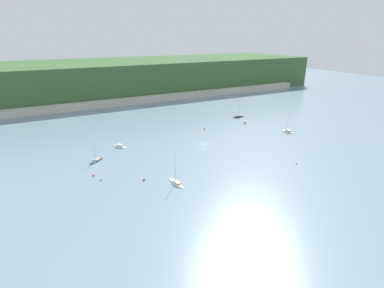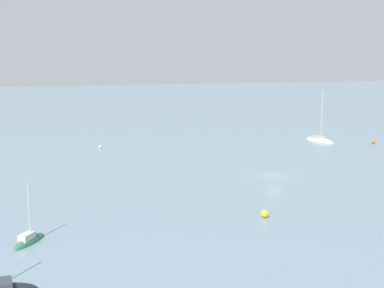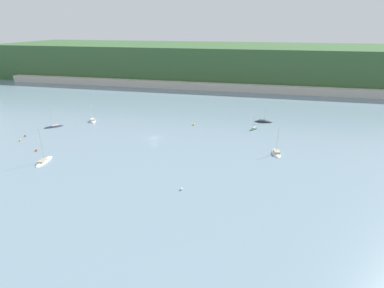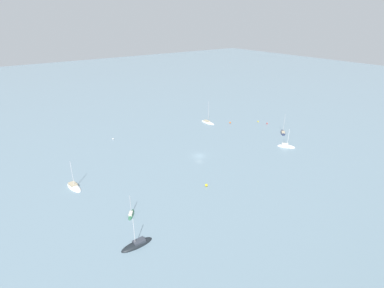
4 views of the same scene
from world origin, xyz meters
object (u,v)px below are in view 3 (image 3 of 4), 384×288
Objects in this scene: sailboat_2 at (263,122)px; mooring_buoy_1 at (20,140)px; sailboat_0 at (93,121)px; sailboat_3 at (276,153)px; sailboat_4 at (54,127)px; sailboat_5 at (254,129)px; mooring_buoy_2 at (194,124)px; sailboat_1 at (44,162)px; mooring_buoy_4 at (25,136)px; mooring_buoy_3 at (181,189)px; mooring_buoy_0 at (36,150)px.

mooring_buoy_1 is at bearing -154.86° from sailboat_2.
sailboat_3 reaches higher than sailboat_0.
sailboat_5 is at bearing 148.52° from sailboat_4.
mooring_buoy_2 is (-26.14, 0.45, 0.32)m from sailboat_5.
sailboat_1 is 30.12m from mooring_buoy_4.
sailboat_0 is 74.83m from mooring_buoy_3.
mooring_buoy_0 is 1.21× the size of mooring_buoy_3.
sailboat_4 is 26.85m from mooring_buoy_0.
sailboat_0 is 46.89m from mooring_buoy_2.
mooring_buoy_0 is 14.75m from mooring_buoy_1.
mooring_buoy_2 is at bearing 153.39° from sailboat_4.
sailboat_5 is 10.71× the size of mooring_buoy_1.
sailboat_2 is (69.39, 59.21, -0.02)m from sailboat_1.
mooring_buoy_4 is at bearing -155.18° from mooring_buoy_2.
sailboat_3 is at bearing 2.65° from mooring_buoy_4.
mooring_buoy_4 is at bearing 83.76° from sailboat_3.
mooring_buoy_1 is at bearing 50.03° from sailboat_1.
sailboat_1 is at bearing -40.50° from mooring_buoy_0.
sailboat_5 is 8.62× the size of mooring_buoy_0.
mooring_buoy_4 is (-62.49, -28.90, -0.12)m from mooring_buoy_2.
sailboat_3 is 84.19m from mooring_buoy_0.
sailboat_2 reaches higher than mooring_buoy_4.
sailboat_3 is at bearing 56.86° from sailboat_5.
mooring_buoy_1 is (-12.93, 7.09, -0.08)m from mooring_buoy_0.
sailboat_4 reaches higher than mooring_buoy_0.
sailboat_1 is 19.12× the size of mooring_buoy_1.
mooring_buoy_0 is at bearing -38.96° from mooring_buoy_4.
sailboat_2 reaches higher than mooring_buoy_1.
sailboat_3 is 16.27× the size of mooring_buoy_4.
sailboat_1 is 37.48m from sailboat_4.
mooring_buoy_2 is at bearing -160.73° from sailboat_2.
mooring_buoy_4 is at bearing 111.06° from sailboat_0.
sailboat_2 is 35.83m from sailboat_3.
sailboat_1 reaches higher than sailboat_0.
sailboat_5 is (72.77, 4.46, 0.01)m from sailboat_0.
mooring_buoy_1 is (-87.03, -33.11, 0.19)m from sailboat_5.
sailboat_3 reaches higher than mooring_buoy_4.
sailboat_3 is 25.42m from sailboat_5.
sailboat_2 is 0.83× the size of sailboat_3.
sailboat_4 reaches higher than mooring_buoy_4.
sailboat_4 is at bearing 76.03° from sailboat_3.
sailboat_3 is 95.98m from mooring_buoy_1.
sailboat_5 reaches higher than mooring_buoy_0.
sailboat_0 reaches higher than mooring_buoy_1.
sailboat_0 is 16.54m from sailboat_4.
sailboat_2 is (76.76, 16.05, -0.03)m from sailboat_0.
mooring_buoy_1 is 69.52m from mooring_buoy_2.
mooring_buoy_1 is at bearing 41.32° from sailboat_4.
mooring_buoy_0 is 58.57m from mooring_buoy_3.
sailboat_1 is 1.16× the size of sailboat_3.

